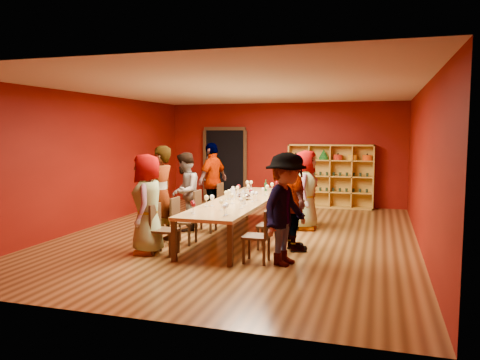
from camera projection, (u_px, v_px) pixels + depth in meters
name	position (u px, v px, depth m)	size (l,w,h in m)	color
room_shell	(240.00, 164.00, 9.56)	(7.10, 9.10, 3.04)	#523215
tasting_table	(240.00, 203.00, 9.64)	(1.10, 4.50, 0.75)	#AB8347
doorway	(225.00, 166.00, 14.34)	(1.40, 0.17, 2.30)	black
shelving_unit	(330.00, 173.00, 13.32)	(2.40, 0.40, 1.80)	#BF8B2B
chair_person_left_0	(161.00, 226.00, 8.21)	(0.42, 0.42, 0.89)	#311E10
person_left_0	(147.00, 204.00, 8.24)	(0.86, 0.47, 1.77)	#5079A5
chair_person_left_1	(180.00, 218.00, 9.00)	(0.42, 0.42, 0.89)	#311E10
person_left_1	(161.00, 194.00, 9.07)	(0.69, 0.50, 1.89)	#161C3C
chair_person_left_2	(202.00, 209.00, 10.10)	(0.42, 0.42, 0.89)	#311E10
person_left_2	(185.00, 192.00, 10.18)	(0.83, 0.46, 1.71)	#D38D8E
chair_person_left_4	(225.00, 199.00, 11.54)	(0.42, 0.42, 0.89)	#311E10
person_left_4	(213.00, 181.00, 11.58)	(1.11, 0.50, 1.89)	#121632
chair_person_right_0	(261.00, 233.00, 7.67)	(0.42, 0.42, 0.89)	#311E10
person_right_0	(286.00, 209.00, 7.52)	(1.18, 0.49, 1.82)	silver
chair_person_right_1	(274.00, 222.00, 8.57)	(0.42, 0.42, 0.89)	#311E10
person_right_1	(295.00, 203.00, 8.42)	(1.03, 0.47, 1.75)	#48494D
chair_person_right_3	(293.00, 206.00, 10.41)	(0.42, 0.42, 0.89)	#311E10
person_right_3	(306.00, 190.00, 10.29)	(0.86, 0.47, 1.75)	#515157
chair_person_right_4	(297.00, 203.00, 10.89)	(0.42, 0.42, 0.89)	#311E10
person_right_4	(309.00, 189.00, 10.77)	(0.60, 0.44, 1.66)	beige
wine_glass_0	(226.00, 206.00, 7.90)	(0.08, 0.08, 0.21)	white
wine_glass_1	(256.00, 194.00, 9.60)	(0.07, 0.07, 0.18)	white
wine_glass_2	(232.00, 196.00, 9.14)	(0.08, 0.08, 0.21)	white
wine_glass_3	(193.00, 204.00, 8.15)	(0.09, 0.09, 0.21)	white
wine_glass_4	(251.00, 183.00, 11.56)	(0.08, 0.08, 0.21)	white
wine_glass_5	(237.00, 188.00, 10.48)	(0.08, 0.08, 0.20)	white
wine_glass_6	(212.00, 198.00, 8.86)	(0.09, 0.09, 0.22)	white
wine_glass_7	(248.00, 186.00, 10.91)	(0.07, 0.07, 0.18)	white
wine_glass_8	(263.00, 190.00, 10.33)	(0.07, 0.07, 0.18)	white
wine_glass_9	(206.00, 198.00, 8.79)	(0.09, 0.09, 0.22)	white
wine_glass_10	(253.00, 194.00, 9.40)	(0.09, 0.09, 0.22)	white
wine_glass_11	(239.00, 187.00, 10.65)	(0.09, 0.09, 0.21)	white
wine_glass_12	(244.00, 198.00, 8.83)	(0.08, 0.08, 0.20)	white
wine_glass_13	(247.00, 183.00, 11.41)	(0.09, 0.09, 0.22)	white
wine_glass_14	(226.00, 193.00, 9.58)	(0.08, 0.08, 0.20)	white
wine_glass_15	(229.00, 192.00, 9.77)	(0.08, 0.08, 0.20)	white
wine_glass_16	(267.00, 187.00, 10.51)	(0.09, 0.09, 0.22)	white
wine_glass_17	(272.00, 185.00, 11.06)	(0.08, 0.08, 0.21)	white
wine_glass_18	(277.00, 183.00, 11.39)	(0.08, 0.08, 0.21)	white
wine_glass_19	(241.00, 201.00, 8.58)	(0.08, 0.08, 0.20)	white
wine_glass_20	(225.00, 207.00, 7.80)	(0.08, 0.08, 0.20)	white
wine_glass_21	(251.00, 192.00, 9.82)	(0.08, 0.08, 0.20)	white
wine_glass_22	(221.00, 202.00, 8.38)	(0.08, 0.08, 0.19)	white
wine_glass_23	(193.00, 206.00, 7.98)	(0.08, 0.08, 0.20)	white
spittoon_bowl	(244.00, 197.00, 9.68)	(0.28, 0.28, 0.15)	#BABDC2
carafe_a	(233.00, 193.00, 9.74)	(0.13, 0.13, 0.27)	white
carafe_b	(243.00, 198.00, 9.12)	(0.12, 0.12, 0.28)	white
wine_bottle	(266.00, 187.00, 11.11)	(0.09, 0.09, 0.28)	#13351A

